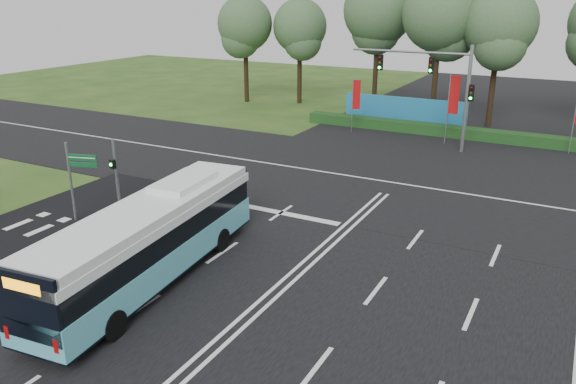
% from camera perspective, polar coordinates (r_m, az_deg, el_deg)
% --- Properties ---
extents(ground, '(120.00, 120.00, 0.00)m').
position_cam_1_polar(ground, '(21.69, 0.60, -8.05)').
color(ground, '#294818').
rests_on(ground, ground).
extents(road_main, '(20.00, 120.00, 0.04)m').
position_cam_1_polar(road_main, '(21.68, 0.60, -8.00)').
color(road_main, black).
rests_on(road_main, ground).
extents(road_cross, '(120.00, 14.00, 0.05)m').
position_cam_1_polar(road_cross, '(31.99, 10.58, 0.92)').
color(road_cross, black).
rests_on(road_cross, ground).
extents(bike_path, '(5.00, 18.00, 0.06)m').
position_cam_1_polar(bike_path, '(27.45, -26.49, -4.03)').
color(bike_path, black).
rests_on(bike_path, ground).
extents(kerb_strip, '(0.25, 18.00, 0.12)m').
position_cam_1_polar(kerb_strip, '(25.62, -23.31, -5.10)').
color(kerb_strip, gray).
rests_on(kerb_strip, ground).
extents(city_bus, '(3.49, 11.51, 3.25)m').
position_cam_1_polar(city_bus, '(20.89, -13.83, -4.80)').
color(city_bus, '#53AEC0').
rests_on(city_bus, ground).
extents(pedestrian_signal, '(0.33, 0.43, 3.69)m').
position_cam_1_polar(pedestrian_signal, '(27.69, -17.11, 1.78)').
color(pedestrian_signal, gray).
rests_on(pedestrian_signal, ground).
extents(street_sign, '(1.42, 0.50, 3.79)m').
position_cam_1_polar(street_sign, '(27.12, -20.72, 1.86)').
color(street_sign, gray).
rests_on(street_sign, ground).
extents(banner_flag_left, '(0.56, 0.29, 4.07)m').
position_cam_1_polar(banner_flag_left, '(43.01, 6.87, 9.49)').
color(banner_flag_left, gray).
rests_on(banner_flag_left, ground).
extents(banner_flag_mid, '(0.73, 0.08, 4.92)m').
position_cam_1_polar(banner_flag_mid, '(40.69, 16.35, 9.03)').
color(banner_flag_mid, gray).
rests_on(banner_flag_mid, ground).
extents(traffic_light_gantry, '(8.41, 0.28, 7.00)m').
position_cam_1_polar(traffic_light_gantry, '(38.93, 15.25, 10.89)').
color(traffic_light_gantry, gray).
rests_on(traffic_light_gantry, ground).
extents(hedge, '(22.00, 1.20, 0.80)m').
position_cam_1_polar(hedge, '(43.58, 15.73, 5.98)').
color(hedge, '#173D16').
rests_on(hedge, ground).
extents(blue_hoarding, '(10.00, 0.30, 2.20)m').
position_cam_1_polar(blue_hoarding, '(46.77, 11.71, 8.07)').
color(blue_hoarding, '#1D6F9F').
rests_on(blue_hoarding, ground).
extents(eucalyptus_row, '(47.36, 9.03, 11.82)m').
position_cam_1_polar(eucalyptus_row, '(48.81, 19.35, 16.16)').
color(eucalyptus_row, black).
rests_on(eucalyptus_row, ground).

